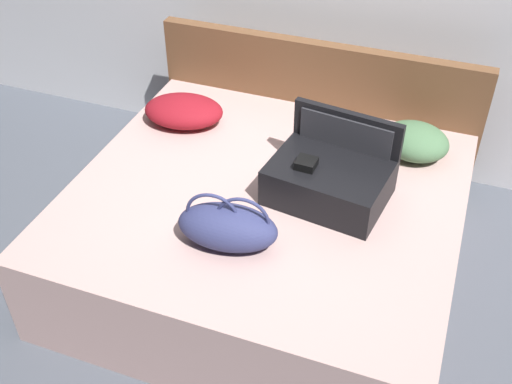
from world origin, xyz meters
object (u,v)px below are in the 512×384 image
at_px(bed, 265,231).
at_px(hard_case_large, 330,177).
at_px(duffel_bag, 228,226).
at_px(pillow_near_headboard, 415,141).
at_px(pillow_center_head, 184,111).

bearing_deg(bed, hard_case_large, 14.08).
distance_m(bed, duffel_bag, 0.56).
distance_m(hard_case_large, pillow_near_headboard, 0.61).
distance_m(hard_case_large, duffel_bag, 0.59).
height_order(bed, hard_case_large, hard_case_large).
bearing_deg(pillow_near_headboard, hard_case_large, -123.54).
bearing_deg(bed, pillow_center_head, 146.09).
bearing_deg(hard_case_large, bed, -158.11).
bearing_deg(hard_case_large, pillow_center_head, 167.05).
bearing_deg(duffel_bag, pillow_center_head, 126.18).
relative_size(hard_case_large, pillow_center_head, 1.34).
distance_m(bed, pillow_near_headboard, 0.94).
bearing_deg(hard_case_large, pillow_near_headboard, 64.27).
distance_m(hard_case_large, pillow_center_head, 1.03).
bearing_deg(bed, duffel_bag, -94.32).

